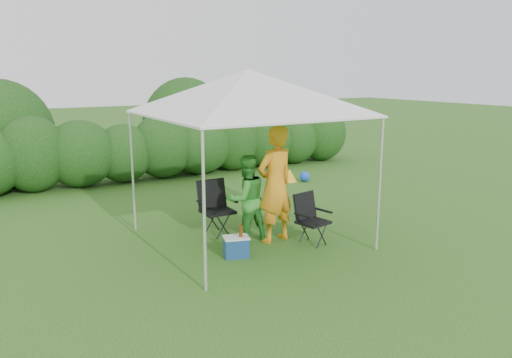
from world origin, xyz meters
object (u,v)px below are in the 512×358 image
woman (246,199)px  canopy (248,92)px  chair_right (310,215)px  man (275,184)px  chair_left (215,204)px  cooler (236,247)px

woman → canopy: bearing=-133.9°
canopy → chair_right: size_ratio=3.71×
man → woman: man is taller
canopy → chair_right: (0.77, -0.68, -1.99)m
chair_left → man: size_ratio=0.48×
chair_right → chair_left: bearing=121.6°
chair_left → man: 1.19m
chair_left → cooler: 1.27m
chair_right → cooler: bearing=167.4°
woman → man: bearing=154.2°
canopy → woman: 1.73m
chair_left → chair_right: bearing=-47.5°
canopy → chair_right: canopy is taller
chair_right → cooler: chair_right is taller
canopy → cooler: bearing=-132.4°
woman → cooler: size_ratio=3.29×
canopy → chair_left: canopy is taller
woman → cooler: woman is taller
man → cooler: (-0.92, -0.33, -0.81)m
cooler → chair_right: bearing=14.5°
man → chair_right: bearing=129.1°
canopy → cooler: canopy is taller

